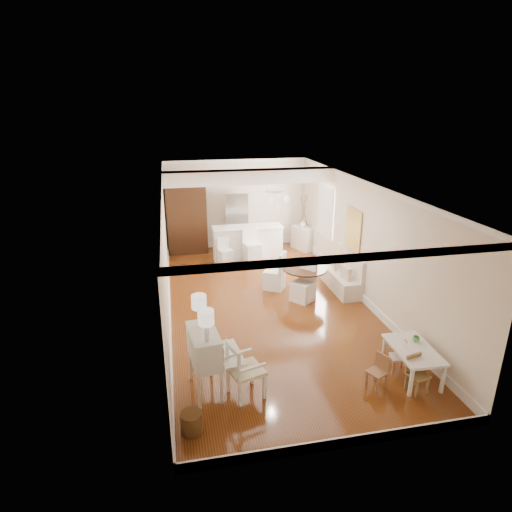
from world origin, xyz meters
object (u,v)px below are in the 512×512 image
object	(u,v)px
slip_chair_near	(303,282)
sideboard	(303,238)
breakfast_counter	(248,243)
bar_stool_right	(252,248)
pantry_cabinet	(187,216)
fridge	(248,221)
kids_chair_c	(418,374)
wicker_basket	(191,422)
kids_table	(412,362)
bar_stool_left	(225,253)
dining_table	(304,282)
kids_chair_b	(399,356)
slip_chair_far	(274,271)
gustavian_armchair	(246,369)
secretary_bureau	(205,362)
kids_chair_a	(377,372)

from	to	relation	value
slip_chair_near	sideboard	xyz separation A→B (m)	(1.14, 3.63, -0.10)
breakfast_counter	bar_stool_right	world-z (taller)	bar_stool_right
pantry_cabinet	fridge	xyz separation A→B (m)	(1.90, -0.03, -0.25)
kids_chair_c	sideboard	size ratio (longest dim) A/B	0.79
wicker_basket	kids_table	size ratio (longest dim) A/B	0.28
fridge	breakfast_counter	bearing A→B (deg)	-100.78
bar_stool_left	fridge	xyz separation A→B (m)	(0.94, 1.63, 0.45)
dining_table	kids_chair_b	bearing A→B (deg)	-78.71
kids_chair_c	breakfast_counter	distance (m)	6.85
dining_table	pantry_cabinet	distance (m)	4.71
sideboard	slip_chair_far	bearing A→B (deg)	-143.42
pantry_cabinet	breakfast_counter	bearing A→B (deg)	-32.43
kids_chair_b	kids_chair_c	size ratio (longest dim) A/B	0.89
gustavian_armchair	wicker_basket	xyz separation A→B (m)	(-0.91, -0.65, -0.32)
secretary_bureau	kids_chair_b	xyz separation A→B (m)	(3.34, -0.10, -0.27)
kids_chair_c	slip_chair_far	bearing A→B (deg)	91.94
dining_table	fridge	xyz separation A→B (m)	(-0.68, 3.83, 0.54)
kids_chair_b	kids_chair_c	world-z (taller)	kids_chair_c
kids_chair_a	fridge	world-z (taller)	fridge
bar_stool_left	wicker_basket	bearing A→B (deg)	-119.28
sideboard	kids_chair_a	bearing A→B (deg)	-120.98
secretary_bureau	fridge	bearing A→B (deg)	67.61
secretary_bureau	pantry_cabinet	bearing A→B (deg)	82.68
bar_stool_left	breakfast_counter	bearing A→B (deg)	20.85
gustavian_armchair	kids_chair_b	bearing A→B (deg)	-104.16
breakfast_counter	sideboard	distance (m)	2.00
secretary_bureau	dining_table	distance (m)	4.18
gustavian_armchair	kids_chair_a	size ratio (longest dim) A/B	1.66
slip_chair_far	sideboard	bearing A→B (deg)	-179.88
kids_chair_b	slip_chair_far	distance (m)	4.08
slip_chair_far	breakfast_counter	xyz separation A→B (m)	(-0.27, 2.22, 0.03)
kids_chair_c	sideboard	distance (m)	7.27
kids_table	kids_chair_a	world-z (taller)	kids_chair_a
bar_stool_left	pantry_cabinet	xyz separation A→B (m)	(-0.96, 1.66, 0.70)
breakfast_counter	bar_stool_right	distance (m)	0.54
slip_chair_far	kids_chair_a	bearing A→B (deg)	39.41
kids_chair_c	dining_table	world-z (taller)	dining_table
slip_chair_near	pantry_cabinet	bearing A→B (deg)	171.98
pantry_cabinet	bar_stool_right	bearing A→B (deg)	-43.27
slip_chair_near	sideboard	world-z (taller)	slip_chair_near
slip_chair_far	sideboard	distance (m)	3.25
wicker_basket	kids_chair_a	world-z (taller)	kids_chair_a
secretary_bureau	kids_table	size ratio (longest dim) A/B	1.00
kids_chair_a	kids_chair_b	size ratio (longest dim) A/B	1.04
kids_table	slip_chair_far	distance (m)	4.31
kids_table	kids_chair_b	bearing A→B (deg)	122.79
bar_stool_left	pantry_cabinet	bearing A→B (deg)	102.65
bar_stool_right	wicker_basket	bearing A→B (deg)	-122.10
sideboard	bar_stool_right	bearing A→B (deg)	-172.10
kids_chair_a	bar_stool_left	size ratio (longest dim) A/B	0.65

